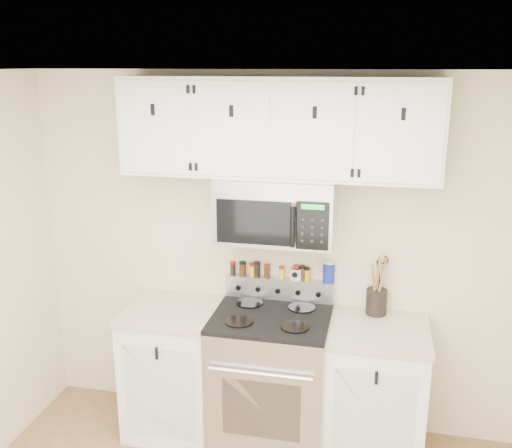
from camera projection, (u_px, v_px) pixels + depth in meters
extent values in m
cube|color=beige|center=(280.00, 256.00, 3.94)|extent=(3.50, 0.01, 2.50)
cube|color=white|center=(196.00, 75.00, 1.96)|extent=(3.50, 3.50, 0.01)
cube|color=#B7B7BA|center=(271.00, 381.00, 3.86)|extent=(0.76, 0.65, 0.92)
cube|color=black|center=(261.00, 409.00, 3.56)|extent=(0.50, 0.02, 0.40)
cube|color=black|center=(271.00, 317.00, 3.73)|extent=(0.76, 0.65, 0.03)
cube|color=#B7B7BA|center=(279.00, 288.00, 3.97)|extent=(0.76, 0.08, 0.15)
cylinder|color=black|center=(239.00, 322.00, 3.62)|extent=(0.18, 0.18, 0.01)
cylinder|color=black|center=(295.00, 327.00, 3.54)|extent=(0.18, 0.18, 0.01)
cylinder|color=black|center=(250.00, 303.00, 3.90)|extent=(0.18, 0.18, 0.01)
cylinder|color=black|center=(302.00, 308.00, 3.83)|extent=(0.18, 0.18, 0.01)
cube|color=white|center=(176.00, 371.00, 4.03)|extent=(0.62, 0.60, 0.88)
cube|color=tan|center=(173.00, 311.00, 3.90)|extent=(0.64, 0.62, 0.04)
cube|color=white|center=(374.00, 394.00, 3.74)|extent=(0.62, 0.60, 0.88)
cube|color=tan|center=(379.00, 331.00, 3.62)|extent=(0.64, 0.62, 0.04)
cube|color=#9E9EA3|center=(276.00, 209.00, 3.67)|extent=(0.76, 0.38, 0.42)
cube|color=#B7B7BA|center=(270.00, 190.00, 3.44)|extent=(0.73, 0.01, 0.08)
cube|color=black|center=(254.00, 222.00, 3.51)|extent=(0.47, 0.01, 0.28)
cube|color=black|center=(312.00, 226.00, 3.44)|extent=(0.20, 0.01, 0.30)
cylinder|color=black|center=(293.00, 226.00, 3.43)|extent=(0.03, 0.03, 0.26)
cube|color=white|center=(278.00, 128.00, 3.55)|extent=(2.00, 0.33, 0.62)
cube|color=white|center=(154.00, 128.00, 3.54)|extent=(0.46, 0.01, 0.57)
cube|color=black|center=(153.00, 110.00, 3.50)|extent=(0.02, 0.01, 0.07)
cube|color=white|center=(232.00, 130.00, 3.44)|extent=(0.46, 0.01, 0.57)
cube|color=black|center=(231.00, 111.00, 3.40)|extent=(0.03, 0.01, 0.07)
cube|color=white|center=(314.00, 132.00, 3.34)|extent=(0.46, 0.01, 0.57)
cube|color=black|center=(315.00, 112.00, 3.30)|extent=(0.03, 0.01, 0.07)
cube|color=white|center=(402.00, 134.00, 3.23)|extent=(0.46, 0.01, 0.57)
cube|color=black|center=(404.00, 114.00, 3.19)|extent=(0.02, 0.01, 0.07)
cylinder|color=black|center=(376.00, 302.00, 3.79)|extent=(0.14, 0.14, 0.17)
cylinder|color=#9A6838|center=(378.00, 283.00, 3.76)|extent=(0.02, 0.02, 0.32)
cylinder|color=#9A6838|center=(381.00, 283.00, 3.74)|extent=(0.02, 0.02, 0.34)
cylinder|color=#9A6838|center=(374.00, 284.00, 3.77)|extent=(0.02, 0.02, 0.30)
cylinder|color=black|center=(379.00, 283.00, 3.78)|extent=(0.02, 0.02, 0.31)
cylinder|color=#9A6838|center=(376.00, 284.00, 3.73)|extent=(0.02, 0.02, 0.33)
cube|color=silver|center=(295.00, 274.00, 3.92)|extent=(0.08, 0.07, 0.08)
cylinder|color=#16219B|center=(329.00, 273.00, 3.86)|extent=(0.08, 0.08, 0.14)
cylinder|color=white|center=(329.00, 262.00, 3.84)|extent=(0.08, 0.08, 0.01)
cylinder|color=black|center=(233.00, 269.00, 4.01)|extent=(0.04, 0.04, 0.08)
cylinder|color=#AD0E0D|center=(233.00, 263.00, 4.00)|extent=(0.04, 0.04, 0.02)
cylinder|color=#3D250E|center=(243.00, 270.00, 3.99)|extent=(0.05, 0.05, 0.08)
cylinder|color=black|center=(243.00, 263.00, 3.98)|extent=(0.05, 0.05, 0.02)
cylinder|color=gold|center=(252.00, 271.00, 3.98)|extent=(0.04, 0.04, 0.08)
cylinder|color=#B00D10|center=(252.00, 264.00, 3.97)|extent=(0.04, 0.04, 0.02)
cylinder|color=black|center=(257.00, 270.00, 3.97)|extent=(0.04, 0.04, 0.09)
cylinder|color=black|center=(257.00, 263.00, 3.96)|extent=(0.04, 0.04, 0.02)
cylinder|color=#39250D|center=(267.00, 272.00, 3.96)|extent=(0.04, 0.04, 0.08)
cylinder|color=#A8130C|center=(267.00, 265.00, 3.94)|extent=(0.04, 0.04, 0.02)
cylinder|color=yellow|center=(282.00, 273.00, 3.94)|extent=(0.04, 0.04, 0.07)
cylinder|color=#B11F0D|center=(282.00, 267.00, 3.93)|extent=(0.04, 0.04, 0.02)
cylinder|color=black|center=(296.00, 274.00, 3.91)|extent=(0.04, 0.04, 0.09)
cylinder|color=#A30C1D|center=(296.00, 267.00, 3.90)|extent=(0.05, 0.05, 0.02)
cylinder|color=#422A10|center=(302.00, 274.00, 3.91)|extent=(0.04, 0.04, 0.09)
cylinder|color=black|center=(303.00, 267.00, 3.89)|extent=(0.04, 0.04, 0.02)
cylinder|color=gold|center=(307.00, 275.00, 3.90)|extent=(0.03, 0.03, 0.08)
cylinder|color=black|center=(307.00, 269.00, 3.89)|extent=(0.04, 0.04, 0.02)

